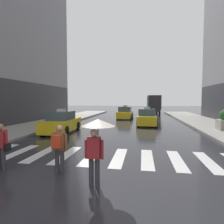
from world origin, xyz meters
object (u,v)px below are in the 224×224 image
object	(u,v)px
box_truck	(153,104)
pedestrian_with_handbag	(1,144)
taxi_lead	(62,123)
pedestrian_with_backpack	(59,145)
pedestrian_with_umbrella	(97,134)
taxi_second	(147,118)
taxi_third	(125,113)

from	to	relation	value
box_truck	pedestrian_with_handbag	size ratio (longest dim) A/B	4.60
taxi_lead	pedestrian_with_handbag	xyz separation A→B (m)	(1.32, -7.87, 0.21)
taxi_lead	pedestrian_with_backpack	bearing A→B (deg)	-66.20
taxi_lead	pedestrian_with_handbag	world-z (taller)	taxi_lead
pedestrian_with_umbrella	pedestrian_with_backpack	bearing A→B (deg)	155.97
taxi_second	pedestrian_with_handbag	distance (m)	14.33
pedestrian_with_umbrella	pedestrian_with_backpack	xyz separation A→B (m)	(-1.45, 0.65, -0.54)
taxi_lead	pedestrian_with_handbag	distance (m)	7.98
taxi_lead	taxi_third	world-z (taller)	same
pedestrian_with_umbrella	taxi_lead	bearing A→B (deg)	120.01
pedestrian_with_backpack	taxi_third	bearing A→B (deg)	88.78
pedestrian_with_umbrella	taxi_second	bearing A→B (deg)	82.88
taxi_second	pedestrian_with_umbrella	bearing A→B (deg)	-97.12
taxi_second	box_truck	distance (m)	17.54
taxi_lead	pedestrian_with_backpack	xyz separation A→B (m)	(3.47, -7.86, 0.25)
taxi_lead	pedestrian_with_umbrella	world-z (taller)	pedestrian_with_umbrella
taxi_third	taxi_second	bearing A→B (deg)	-65.90
taxi_lead	taxi_third	xyz separation A→B (m)	(3.88, 11.63, 0.00)
taxi_second	pedestrian_with_umbrella	size ratio (longest dim) A/B	2.37
taxi_second	taxi_third	bearing A→B (deg)	114.10
box_truck	pedestrian_with_backpack	world-z (taller)	box_truck
pedestrian_with_handbag	taxi_second	bearing A→B (deg)	68.16
box_truck	pedestrian_with_umbrella	bearing A→B (deg)	-96.01
taxi_second	box_truck	world-z (taller)	box_truck
taxi_third	pedestrian_with_backpack	size ratio (longest dim) A/B	2.78
taxi_lead	pedestrian_with_umbrella	size ratio (longest dim) A/B	2.37
box_truck	pedestrian_with_umbrella	xyz separation A→B (m)	(-3.30, -31.38, -0.34)
taxi_third	pedestrian_with_handbag	world-z (taller)	taxi_third
box_truck	pedestrian_with_backpack	xyz separation A→B (m)	(-4.75, -30.74, -0.88)
taxi_third	pedestrian_with_umbrella	world-z (taller)	pedestrian_with_umbrella
pedestrian_with_handbag	taxi_third	bearing A→B (deg)	82.53
taxi_third	pedestrian_with_umbrella	size ratio (longest dim) A/B	2.36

